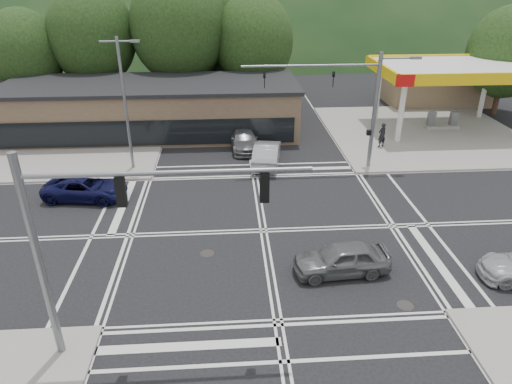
{
  "coord_description": "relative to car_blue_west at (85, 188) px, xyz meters",
  "views": [
    {
      "loc": [
        -1.86,
        -21.2,
        12.92
      ],
      "look_at": [
        -0.28,
        1.93,
        1.4
      ],
      "focal_mm": 32.0,
      "sensor_mm": 36.0,
      "label": 1
    }
  ],
  "objects": [
    {
      "name": "tree_n_e",
      "position": [
        8.59,
        23.43,
        6.44
      ],
      "size": [
        8.4,
        8.4,
        11.98
      ],
      "color": "#382619",
      "rests_on": "ground"
    },
    {
      "name": "car_grey_center",
      "position": [
        13.89,
        -8.57,
        0.06
      ],
      "size": [
        4.59,
        2.11,
        1.52
      ],
      "primitive_type": "imported",
      "rotation": [
        0.0,
        0.0,
        -1.5
      ],
      "color": "#5C5F61",
      "rests_on": "ground"
    },
    {
      "name": "streetlight_nw",
      "position": [
        2.15,
        4.43,
        4.35
      ],
      "size": [
        2.5,
        0.25,
        9.0
      ],
      "color": "slate",
      "rests_on": "ground"
    },
    {
      "name": "signal_mast_ne",
      "position": [
        17.54,
        3.63,
        4.37
      ],
      "size": [
        11.65,
        0.3,
        8.0
      ],
      "color": "slate",
      "rests_on": "ground"
    },
    {
      "name": "tree_n_b",
      "position": [
        4.59,
        19.43,
        7.09
      ],
      "size": [
        9.0,
        9.0,
        12.98
      ],
      "color": "#382619",
      "rests_on": "ground"
    },
    {
      "name": "tree_n_a",
      "position": [
        -3.41,
        19.43,
        6.44
      ],
      "size": [
        8.0,
        8.0,
        11.75
      ],
      "color": "#382619",
      "rests_on": "ground"
    },
    {
      "name": "convenience_store",
      "position": [
        30.59,
        20.43,
        1.2
      ],
      "size": [
        10.0,
        6.0,
        3.8
      ],
      "primitive_type": "cube",
      "color": "#846B4F",
      "rests_on": "ground"
    },
    {
      "name": "car_queue_a",
      "position": [
        11.59,
        4.67,
        0.13
      ],
      "size": [
        2.58,
        5.25,
        1.65
      ],
      "primitive_type": "imported",
      "rotation": [
        0.0,
        0.0,
        2.97
      ],
      "color": "#A7A9AE",
      "rests_on": "ground"
    },
    {
      "name": "hill_north",
      "position": [
        10.59,
        85.43,
        -0.7
      ],
      "size": [
        252.0,
        126.0,
        140.0
      ],
      "primitive_type": "ellipsoid",
      "color": "#183618",
      "rests_on": "ground"
    },
    {
      "name": "car_queue_b",
      "position": [
        12.42,
        13.91,
        -0.0
      ],
      "size": [
        1.9,
        4.17,
        1.39
      ],
      "primitive_type": "imported",
      "rotation": [
        0.0,
        0.0,
        3.21
      ],
      "color": "silver",
      "rests_on": "ground"
    },
    {
      "name": "tree_n_c",
      "position": [
        11.59,
        19.43,
        5.79
      ],
      "size": [
        7.6,
        7.6,
        10.87
      ],
      "color": "#382619",
      "rests_on": "ground"
    },
    {
      "name": "car_blue_west",
      "position": [
        0.0,
        0.0,
        0.0
      ],
      "size": [
        5.28,
        2.93,
        1.4
      ],
      "primitive_type": "imported",
      "rotation": [
        0.0,
        0.0,
        1.44
      ],
      "color": "#0C0D34",
      "rests_on": "ground"
    },
    {
      "name": "sidewalk_nw",
      "position": [
        -4.41,
        10.43,
        -0.62
      ],
      "size": [
        16.0,
        16.0,
        0.15
      ],
      "primitive_type": "cube",
      "color": "gray",
      "rests_on": "ground"
    },
    {
      "name": "ground",
      "position": [
        10.59,
        -4.57,
        -0.7
      ],
      "size": [
        120.0,
        120.0,
        0.0
      ],
      "primitive_type": "plane",
      "color": "black",
      "rests_on": "ground"
    },
    {
      "name": "tree_ne",
      "position": [
        34.59,
        15.43,
        5.14
      ],
      "size": [
        7.2,
        7.2,
        9.99
      ],
      "color": "#382619",
      "rests_on": "ground"
    },
    {
      "name": "commercial_row",
      "position": [
        2.59,
        12.43,
        1.3
      ],
      "size": [
        24.0,
        8.0,
        4.0
      ],
      "primitive_type": "cube",
      "color": "brown",
      "rests_on": "ground"
    },
    {
      "name": "signal_mast_sw",
      "position": [
        4.2,
        -12.77,
        4.42
      ],
      "size": [
        9.14,
        0.28,
        8.0
      ],
      "color": "slate",
      "rests_on": "ground"
    },
    {
      "name": "gas_station_canopy",
      "position": [
        27.58,
        11.42,
        4.34
      ],
      "size": [
        12.32,
        8.34,
        5.75
      ],
      "color": "silver",
      "rests_on": "ground"
    },
    {
      "name": "tree_n_d",
      "position": [
        -9.41,
        18.43,
        5.14
      ],
      "size": [
        6.8,
        6.8,
        9.76
      ],
      "color": "#382619",
      "rests_on": "ground"
    },
    {
      "name": "car_northbound",
      "position": [
        10.09,
        8.09,
        0.05
      ],
      "size": [
        2.55,
        5.33,
        1.5
      ],
      "primitive_type": "imported",
      "rotation": [
        0.0,
        0.0,
        0.09
      ],
      "color": "#5D6062",
      "rests_on": "ground"
    },
    {
      "name": "sidewalk_ne",
      "position": [
        25.59,
        10.43,
        -0.62
      ],
      "size": [
        16.0,
        16.0,
        0.15
      ],
      "primitive_type": "cube",
      "color": "gray",
      "rests_on": "ground"
    },
    {
      "name": "pedestrian",
      "position": [
        20.84,
        7.26,
        0.41
      ],
      "size": [
        0.82,
        0.69,
        1.92
      ],
      "primitive_type": "imported",
      "rotation": [
        0.0,
        0.0,
        3.53
      ],
      "color": "black",
      "rests_on": "sidewalk_ne"
    }
  ]
}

